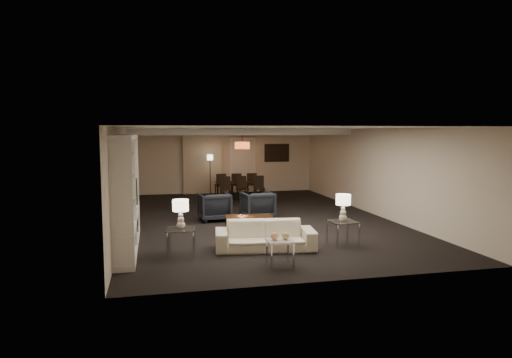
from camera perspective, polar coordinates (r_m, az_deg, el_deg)
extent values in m
plane|color=black|center=(12.77, 0.00, -4.92)|extent=(11.00, 11.00, 0.00)
cube|color=silver|center=(12.54, 0.00, 6.38)|extent=(7.00, 11.00, 0.02)
cube|color=beige|center=(17.98, -3.90, 2.26)|extent=(7.00, 0.02, 2.50)
cube|color=beige|center=(7.37, 9.56, -3.20)|extent=(7.00, 0.02, 2.50)
cube|color=beige|center=(12.30, -16.11, 0.32)|extent=(0.02, 11.00, 2.50)
cube|color=beige|center=(13.79, 14.32, 0.96)|extent=(0.02, 11.00, 2.50)
cube|color=silver|center=(15.97, -2.81, 5.93)|extent=(7.00, 4.00, 0.20)
cube|color=beige|center=(17.79, -6.73, 2.03)|extent=(1.50, 0.12, 2.40)
cube|color=silver|center=(18.09, -1.69, 1.66)|extent=(0.90, 0.05, 2.10)
cube|color=#142D38|center=(18.37, 2.61, 3.29)|extent=(0.95, 0.04, 0.65)
cylinder|color=#D8591E|center=(16.03, -1.74, 4.22)|extent=(0.52, 0.52, 0.24)
imported|color=beige|center=(9.38, 1.15, -7.07)|extent=(2.11, 1.05, 0.59)
imported|color=black|center=(12.44, -5.22, -3.47)|extent=(0.87, 0.89, 0.75)
imported|color=black|center=(12.66, 0.18, -3.28)|extent=(0.89, 0.91, 0.75)
sphere|color=#EEBB7E|center=(8.27, 2.33, -7.16)|extent=(0.15, 0.15, 0.15)
sphere|color=#D0BD6E|center=(8.32, 3.67, -7.14)|extent=(0.13, 0.13, 0.13)
imported|color=black|center=(10.71, -15.38, -1.65)|extent=(0.98, 0.13, 0.57)
imported|color=#232899|center=(8.83, -16.12, -2.47)|extent=(0.18, 0.18, 0.18)
imported|color=#B58A3C|center=(8.88, -16.17, 0.75)|extent=(0.16, 0.16, 0.16)
cube|color=black|center=(10.81, -14.87, -4.59)|extent=(0.13, 0.13, 0.94)
imported|color=black|center=(16.62, -2.12, -1.38)|extent=(1.63, 0.93, 0.57)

